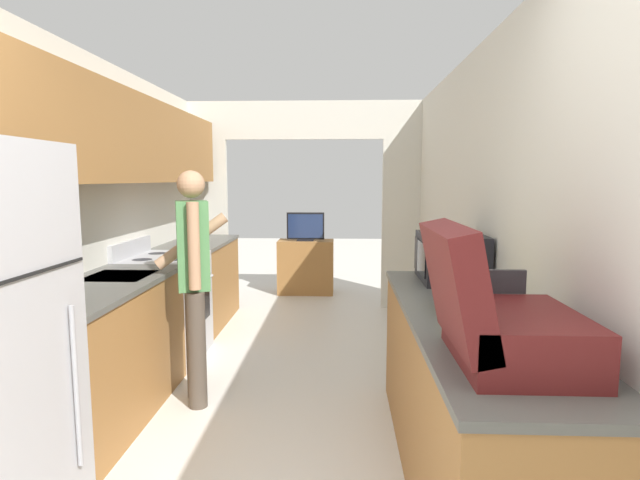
{
  "coord_description": "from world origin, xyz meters",
  "views": [
    {
      "loc": [
        0.45,
        -1.16,
        1.58
      ],
      "look_at": [
        0.3,
        2.32,
        1.15
      ],
      "focal_mm": 28.0,
      "sensor_mm": 36.0,
      "label": 1
    }
  ],
  "objects_px": {
    "range_oven": "(166,307)",
    "microwave": "(451,257)",
    "book_stack": "(465,301)",
    "television": "(306,227)",
    "person": "(194,281)",
    "knife": "(189,246)",
    "tv_cabinet": "(306,267)",
    "suitcase": "(496,319)"
  },
  "relations": [
    {
      "from": "range_oven",
      "to": "microwave",
      "type": "distance_m",
      "value": 2.52
    },
    {
      "from": "book_stack",
      "to": "television",
      "type": "bearing_deg",
      "value": 104.97
    },
    {
      "from": "range_oven",
      "to": "book_stack",
      "type": "distance_m",
      "value": 2.8
    },
    {
      "from": "microwave",
      "to": "television",
      "type": "bearing_deg",
      "value": 109.19
    },
    {
      "from": "person",
      "to": "microwave",
      "type": "height_order",
      "value": "person"
    },
    {
      "from": "book_stack",
      "to": "knife",
      "type": "distance_m",
      "value": 3.16
    },
    {
      "from": "range_oven",
      "to": "knife",
      "type": "bearing_deg",
      "value": 87.39
    },
    {
      "from": "person",
      "to": "knife",
      "type": "bearing_deg",
      "value": -1.22
    },
    {
      "from": "range_oven",
      "to": "television",
      "type": "bearing_deg",
      "value": 67.56
    },
    {
      "from": "television",
      "to": "microwave",
      "type": "bearing_deg",
      "value": -70.81
    },
    {
      "from": "knife",
      "to": "person",
      "type": "bearing_deg",
      "value": -47.52
    },
    {
      "from": "tv_cabinet",
      "to": "range_oven",
      "type": "bearing_deg",
      "value": -112.11
    },
    {
      "from": "range_oven",
      "to": "tv_cabinet",
      "type": "bearing_deg",
      "value": 67.89
    },
    {
      "from": "range_oven",
      "to": "television",
      "type": "relative_size",
      "value": 2.05
    },
    {
      "from": "range_oven",
      "to": "book_stack",
      "type": "xyz_separation_m",
      "value": [
        2.18,
        -1.68,
        0.5
      ]
    },
    {
      "from": "suitcase",
      "to": "tv_cabinet",
      "type": "xyz_separation_m",
      "value": [
        -1.05,
        5.02,
        -0.71
      ]
    },
    {
      "from": "person",
      "to": "television",
      "type": "relative_size",
      "value": 3.2
    },
    {
      "from": "range_oven",
      "to": "suitcase",
      "type": "bearing_deg",
      "value": -49.08
    },
    {
      "from": "person",
      "to": "book_stack",
      "type": "distance_m",
      "value": 1.86
    },
    {
      "from": "tv_cabinet",
      "to": "person",
      "type": "bearing_deg",
      "value": -98.76
    },
    {
      "from": "microwave",
      "to": "television",
      "type": "distance_m",
      "value": 3.69
    },
    {
      "from": "person",
      "to": "tv_cabinet",
      "type": "relative_size",
      "value": 2.15
    },
    {
      "from": "person",
      "to": "book_stack",
      "type": "xyz_separation_m",
      "value": [
        1.66,
        -0.82,
        0.08
      ]
    },
    {
      "from": "person",
      "to": "knife",
      "type": "relative_size",
      "value": 4.89
    },
    {
      "from": "suitcase",
      "to": "knife",
      "type": "bearing_deg",
      "value": 124.18
    },
    {
      "from": "microwave",
      "to": "range_oven",
      "type": "bearing_deg",
      "value": 157.49
    },
    {
      "from": "range_oven",
      "to": "microwave",
      "type": "height_order",
      "value": "microwave"
    },
    {
      "from": "microwave",
      "to": "television",
      "type": "relative_size",
      "value": 1.02
    },
    {
      "from": "range_oven",
      "to": "book_stack",
      "type": "height_order",
      "value": "range_oven"
    },
    {
      "from": "range_oven",
      "to": "person",
      "type": "relative_size",
      "value": 0.64
    },
    {
      "from": "suitcase",
      "to": "microwave",
      "type": "relative_size",
      "value": 1.12
    },
    {
      "from": "range_oven",
      "to": "book_stack",
      "type": "relative_size",
      "value": 3.24
    },
    {
      "from": "person",
      "to": "book_stack",
      "type": "relative_size",
      "value": 5.06
    },
    {
      "from": "person",
      "to": "suitcase",
      "type": "distance_m",
      "value": 2.24
    },
    {
      "from": "tv_cabinet",
      "to": "book_stack",
      "type": "bearing_deg",
      "value": -75.17
    },
    {
      "from": "person",
      "to": "knife",
      "type": "height_order",
      "value": "person"
    },
    {
      "from": "tv_cabinet",
      "to": "knife",
      "type": "xyz_separation_m",
      "value": [
        -1.02,
        -1.96,
        0.55
      ]
    },
    {
      "from": "book_stack",
      "to": "range_oven",
      "type": "bearing_deg",
      "value": 142.36
    },
    {
      "from": "person",
      "to": "suitcase",
      "type": "xyz_separation_m",
      "value": [
        1.59,
        -1.57,
        0.2
      ]
    },
    {
      "from": "tv_cabinet",
      "to": "microwave",
      "type": "bearing_deg",
      "value": -71.02
    },
    {
      "from": "microwave",
      "to": "book_stack",
      "type": "bearing_deg",
      "value": -96.29
    },
    {
      "from": "person",
      "to": "television",
      "type": "distance_m",
      "value": 3.45
    }
  ]
}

